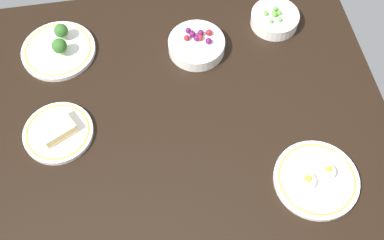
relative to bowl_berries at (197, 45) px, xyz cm
name	(u,v)px	position (x,y,z in cm)	size (l,w,h in cm)	color
dining_table	(192,127)	(5.78, 25.92, -4.32)	(112.13, 106.16, 4.00)	black
bowl_berries	(197,45)	(0.00, 0.00, 0.00)	(17.39, 17.39, 5.75)	white
bowl_peas	(275,18)	(-26.13, -6.28, 0.07)	(15.21, 15.21, 5.56)	white
plate_eggs	(316,179)	(-23.41, 48.42, -1.19)	(22.41, 22.41, 4.97)	white
plate_broccoli	(59,49)	(41.72, -6.05, -0.79)	(22.52, 22.52, 7.39)	white
plate_sandwich	(58,132)	(42.82, 23.12, -0.95)	(19.33, 19.33, 4.61)	white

